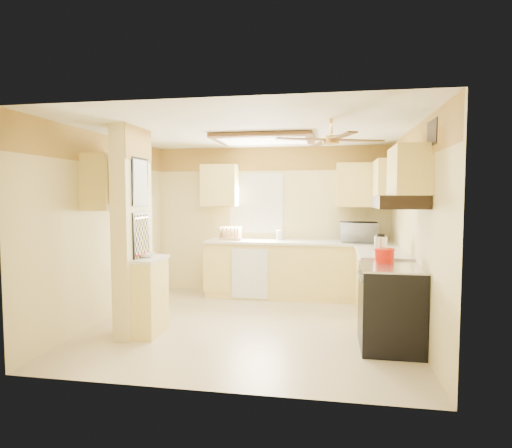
% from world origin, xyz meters
% --- Properties ---
extents(floor, '(4.00, 4.00, 0.00)m').
position_xyz_m(floor, '(0.00, 0.00, 0.00)').
color(floor, '#CCB58D').
rests_on(floor, ground).
extents(ceiling, '(4.00, 4.00, 0.00)m').
position_xyz_m(ceiling, '(0.00, 0.00, 2.50)').
color(ceiling, white).
rests_on(ceiling, wall_back).
extents(wall_back, '(4.00, 0.00, 4.00)m').
position_xyz_m(wall_back, '(0.00, 1.90, 1.25)').
color(wall_back, '#DECB88').
rests_on(wall_back, floor).
extents(wall_front, '(4.00, 0.00, 4.00)m').
position_xyz_m(wall_front, '(0.00, -1.90, 1.25)').
color(wall_front, '#DECB88').
rests_on(wall_front, floor).
extents(wall_left, '(0.00, 3.80, 3.80)m').
position_xyz_m(wall_left, '(-2.00, 0.00, 1.25)').
color(wall_left, '#DECB88').
rests_on(wall_left, floor).
extents(wall_right, '(0.00, 3.80, 3.80)m').
position_xyz_m(wall_right, '(2.00, 0.00, 1.25)').
color(wall_right, '#DECB88').
rests_on(wall_right, floor).
extents(wallpaper_border, '(4.00, 0.02, 0.40)m').
position_xyz_m(wallpaper_border, '(0.00, 1.88, 2.30)').
color(wallpaper_border, gold).
rests_on(wallpaper_border, wall_back).
extents(partition_column, '(0.20, 0.70, 2.50)m').
position_xyz_m(partition_column, '(-1.35, -0.55, 1.25)').
color(partition_column, '#DECB88').
rests_on(partition_column, floor).
extents(partition_ledge, '(0.25, 0.55, 0.90)m').
position_xyz_m(partition_ledge, '(-1.13, -0.55, 0.45)').
color(partition_ledge, '#FFE87C').
rests_on(partition_ledge, floor).
extents(ledge_top, '(0.28, 0.58, 0.04)m').
position_xyz_m(ledge_top, '(-1.13, -0.55, 0.92)').
color(ledge_top, silver).
rests_on(ledge_top, partition_ledge).
extents(lower_cabinets_back, '(3.00, 0.60, 0.90)m').
position_xyz_m(lower_cabinets_back, '(0.50, 1.60, 0.45)').
color(lower_cabinets_back, '#FFE87C').
rests_on(lower_cabinets_back, floor).
extents(lower_cabinets_right, '(0.60, 1.40, 0.90)m').
position_xyz_m(lower_cabinets_right, '(1.70, 0.60, 0.45)').
color(lower_cabinets_right, '#FFE87C').
rests_on(lower_cabinets_right, floor).
extents(countertop_back, '(3.04, 0.64, 0.04)m').
position_xyz_m(countertop_back, '(0.50, 1.59, 0.92)').
color(countertop_back, silver).
rests_on(countertop_back, lower_cabinets_back).
extents(countertop_right, '(0.64, 1.44, 0.04)m').
position_xyz_m(countertop_right, '(1.69, 0.60, 0.92)').
color(countertop_right, silver).
rests_on(countertop_right, lower_cabinets_right).
extents(dishwasher_panel, '(0.58, 0.02, 0.80)m').
position_xyz_m(dishwasher_panel, '(-0.25, 1.29, 0.43)').
color(dishwasher_panel, white).
rests_on(dishwasher_panel, lower_cabinets_back).
extents(window, '(0.92, 0.02, 1.02)m').
position_xyz_m(window, '(-0.25, 1.89, 1.55)').
color(window, white).
rests_on(window, wall_back).
extents(upper_cab_back_left, '(0.60, 0.35, 0.70)m').
position_xyz_m(upper_cab_back_left, '(-0.85, 1.72, 1.85)').
color(upper_cab_back_left, '#FFE87C').
rests_on(upper_cab_back_left, wall_back).
extents(upper_cab_back_right, '(0.90, 0.35, 0.70)m').
position_xyz_m(upper_cab_back_right, '(1.55, 1.72, 1.85)').
color(upper_cab_back_right, '#FFE87C').
rests_on(upper_cab_back_right, wall_back).
extents(upper_cab_right, '(0.35, 1.00, 0.70)m').
position_xyz_m(upper_cab_right, '(1.82, 1.25, 1.85)').
color(upper_cab_right, '#FFE87C').
rests_on(upper_cab_right, wall_right).
extents(upper_cab_left_wall, '(0.35, 0.75, 0.70)m').
position_xyz_m(upper_cab_left_wall, '(-1.82, -0.25, 1.85)').
color(upper_cab_left_wall, '#FFE87C').
rests_on(upper_cab_left_wall, wall_left).
extents(upper_cab_over_stove, '(0.35, 0.76, 0.52)m').
position_xyz_m(upper_cab_over_stove, '(1.82, -0.55, 1.95)').
color(upper_cab_over_stove, '#FFE87C').
rests_on(upper_cab_over_stove, wall_right).
extents(stove, '(0.68, 0.77, 0.92)m').
position_xyz_m(stove, '(1.67, -0.55, 0.46)').
color(stove, black).
rests_on(stove, floor).
extents(range_hood, '(0.50, 0.76, 0.14)m').
position_xyz_m(range_hood, '(1.74, -0.55, 1.62)').
color(range_hood, black).
rests_on(range_hood, upper_cab_over_stove).
extents(poster_menu, '(0.02, 0.42, 0.57)m').
position_xyz_m(poster_menu, '(-1.24, -0.55, 1.85)').
color(poster_menu, black).
rests_on(poster_menu, partition_column).
extents(poster_nashville, '(0.02, 0.42, 0.57)m').
position_xyz_m(poster_nashville, '(-1.24, -0.55, 1.20)').
color(poster_nashville, black).
rests_on(poster_nashville, partition_column).
extents(ceiling_light_panel, '(1.35, 0.95, 0.06)m').
position_xyz_m(ceiling_light_panel, '(0.10, 0.50, 2.46)').
color(ceiling_light_panel, brown).
rests_on(ceiling_light_panel, ceiling).
extents(ceiling_fan, '(1.15, 1.15, 0.26)m').
position_xyz_m(ceiling_fan, '(1.00, -0.70, 2.29)').
color(ceiling_fan, gold).
rests_on(ceiling_fan, ceiling).
extents(vent_grate, '(0.02, 0.40, 0.25)m').
position_xyz_m(vent_grate, '(1.98, -0.90, 2.30)').
color(vent_grate, black).
rests_on(vent_grate, wall_right).
extents(microwave, '(0.59, 0.41, 0.32)m').
position_xyz_m(microwave, '(1.46, 1.58, 1.10)').
color(microwave, white).
rests_on(microwave, countertop_back).
extents(bowl, '(0.24, 0.24, 0.05)m').
position_xyz_m(bowl, '(-1.18, -0.54, 0.97)').
color(bowl, white).
rests_on(bowl, ledge_top).
extents(dutch_oven, '(0.24, 0.24, 0.16)m').
position_xyz_m(dutch_oven, '(1.63, -0.27, 1.00)').
color(dutch_oven, red).
rests_on(dutch_oven, stove).
extents(kettle, '(0.16, 0.16, 0.25)m').
position_xyz_m(kettle, '(1.65, 0.32, 1.06)').
color(kettle, silver).
rests_on(kettle, countertop_right).
extents(dish_rack, '(0.40, 0.32, 0.21)m').
position_xyz_m(dish_rack, '(-0.65, 1.60, 1.02)').
color(dish_rack, '#DEB780').
rests_on(dish_rack, countertop_back).
extents(utensil_crock, '(0.12, 0.12, 0.24)m').
position_xyz_m(utensil_crock, '(0.18, 1.73, 1.02)').
color(utensil_crock, white).
rests_on(utensil_crock, countertop_back).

